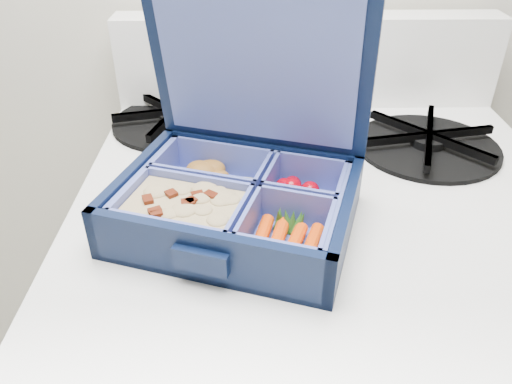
{
  "coord_description": "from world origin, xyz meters",
  "views": [
    {
      "loc": [
        -0.54,
        1.19,
        1.2
      ],
      "look_at": [
        -0.53,
        1.63,
        0.92
      ],
      "focal_mm": 35.0,
      "sensor_mm": 36.0,
      "label": 1
    }
  ],
  "objects": [
    {
      "name": "burner_grate",
      "position": [
        -0.29,
        1.79,
        0.89
      ],
      "size": [
        0.23,
        0.23,
        0.03
      ],
      "primitive_type": "cylinder",
      "rotation": [
        0.0,
        0.0,
        0.2
      ],
      "color": "black",
      "rests_on": "stove"
    },
    {
      "name": "bento_box",
      "position": [
        -0.55,
        1.62,
        0.91
      ],
      "size": [
        0.28,
        0.25,
        0.06
      ],
      "primitive_type": null,
      "rotation": [
        0.0,
        0.0,
        -0.31
      ],
      "color": "black",
      "rests_on": "stove"
    },
    {
      "name": "fork",
      "position": [
        -0.52,
        1.75,
        0.88
      ],
      "size": [
        0.13,
        0.15,
        0.01
      ],
      "primitive_type": null,
      "rotation": [
        0.0,
        0.0,
        -0.68
      ],
      "color": "silver",
      "rests_on": "stove"
    },
    {
      "name": "burner_grate_rear",
      "position": [
        -0.64,
        1.87,
        0.89
      ],
      "size": [
        0.23,
        0.23,
        0.02
      ],
      "primitive_type": "cylinder",
      "rotation": [
        0.0,
        0.0,
        0.24
      ],
      "color": "black",
      "rests_on": "stove"
    }
  ]
}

